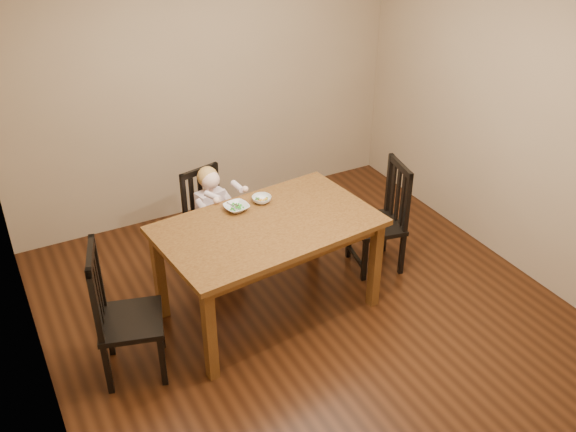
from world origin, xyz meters
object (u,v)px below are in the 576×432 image
dining_table (268,234)px  chair_child (210,222)px  bowl_peas (236,207)px  chair_left (122,315)px  bowl_veg (262,199)px  toddler (212,210)px  chair_right (382,219)px

dining_table → chair_child: size_ratio=1.90×
bowl_peas → chair_left: bearing=-157.8°
chair_child → chair_left: size_ratio=0.87×
bowl_peas → bowl_veg: size_ratio=1.21×
dining_table → toddler: (-0.15, 0.79, -0.15)m
dining_table → chair_right: 1.21m
dining_table → chair_left: size_ratio=1.65×
chair_child → toddler: 0.15m
dining_table → bowl_peas: bowl_peas is taller
chair_left → bowl_veg: bearing=125.4°
toddler → dining_table: bearing=87.3°
dining_table → bowl_peas: (-0.13, 0.30, 0.12)m
chair_right → bowl_veg: (-1.07, 0.21, 0.37)m
chair_left → toddler: 1.42m
chair_right → bowl_peas: 1.37m
chair_child → bowl_veg: chair_child is taller
chair_left → bowl_peas: size_ratio=5.61×
chair_child → bowl_peas: chair_child is taller
chair_child → bowl_peas: size_ratio=4.88×
chair_left → chair_right: chair_left is taller
toddler → bowl_veg: 0.60m
bowl_veg → dining_table: bearing=-108.3°
toddler → bowl_veg: bearing=105.2°
dining_table → toddler: bearing=100.7°
bowl_peas → chair_child: bearing=93.6°
chair_left → bowl_veg: (1.32, 0.47, 0.35)m
bowl_veg → toddler: bearing=118.6°
chair_child → toddler: size_ratio=1.72×
toddler → chair_left: bearing=28.0°
chair_left → dining_table: bearing=112.8°
toddler → bowl_peas: 0.56m
dining_table → chair_left: bearing=-173.2°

